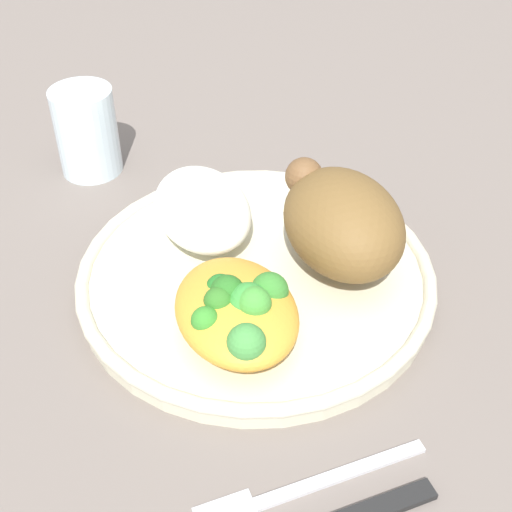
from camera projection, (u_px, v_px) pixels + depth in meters
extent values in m
plane|color=#6E635C|center=(256.00, 286.00, 0.53)|extent=(2.00, 2.00, 0.00)
cylinder|color=beige|center=(256.00, 279.00, 0.53)|extent=(0.26, 0.26, 0.01)
torus|color=beige|center=(256.00, 271.00, 0.52)|extent=(0.27, 0.27, 0.01)
ellipsoid|color=brown|center=(343.00, 223.00, 0.50)|extent=(0.11, 0.08, 0.07)
sphere|color=brown|center=(304.00, 176.00, 0.53)|extent=(0.03, 0.03, 0.03)
ellipsoid|color=white|center=(202.00, 208.00, 0.54)|extent=(0.11, 0.07, 0.04)
ellipsoid|color=gold|center=(236.00, 311.00, 0.46)|extent=(0.11, 0.08, 0.03)
sphere|color=#327325|center=(219.00, 302.00, 0.45)|extent=(0.02, 0.02, 0.02)
sphere|color=#2A6C23|center=(227.00, 292.00, 0.46)|extent=(0.02, 0.02, 0.02)
sphere|color=#449537|center=(254.00, 304.00, 0.45)|extent=(0.02, 0.02, 0.02)
sphere|color=#438E40|center=(246.00, 343.00, 0.43)|extent=(0.03, 0.03, 0.03)
sphere|color=#38802E|center=(269.00, 291.00, 0.46)|extent=(0.03, 0.03, 0.03)
sphere|color=green|center=(248.00, 304.00, 0.45)|extent=(0.03, 0.03, 0.03)
sphere|color=#237025|center=(220.00, 289.00, 0.46)|extent=(0.02, 0.02, 0.02)
sphere|color=#37882B|center=(205.00, 321.00, 0.44)|extent=(0.02, 0.02, 0.02)
cube|color=silver|center=(340.00, 473.00, 0.40)|extent=(0.01, 0.11, 0.01)
cube|color=black|center=(373.00, 509.00, 0.39)|extent=(0.02, 0.08, 0.01)
cylinder|color=silver|center=(87.00, 131.00, 0.63)|extent=(0.06, 0.06, 0.08)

